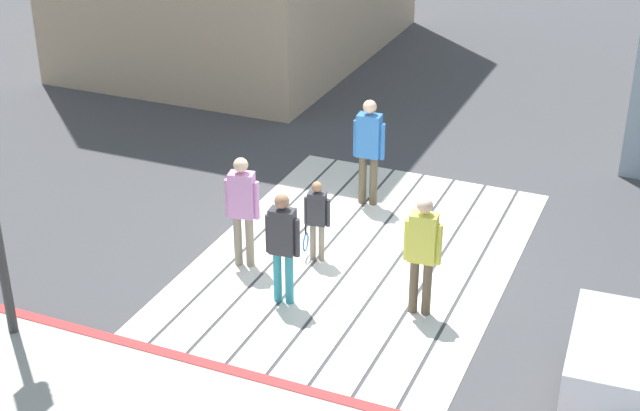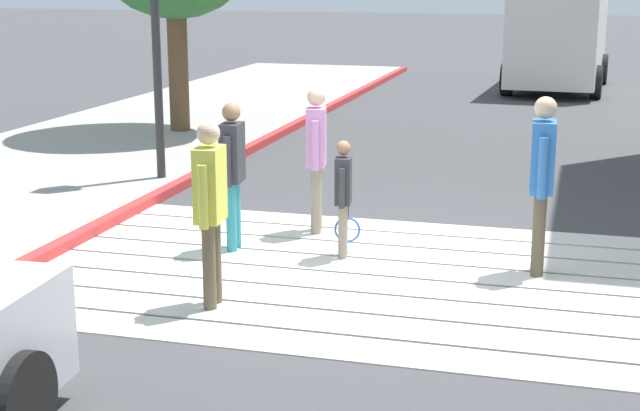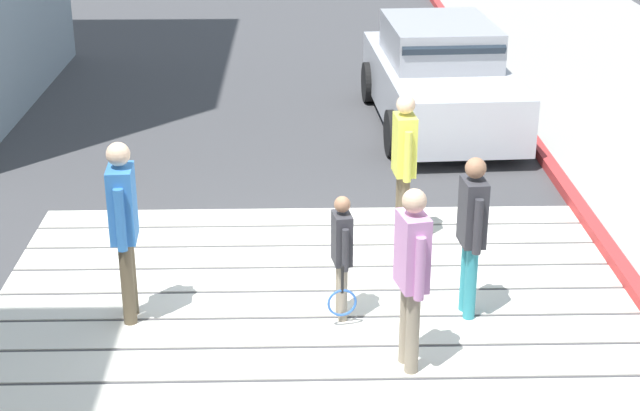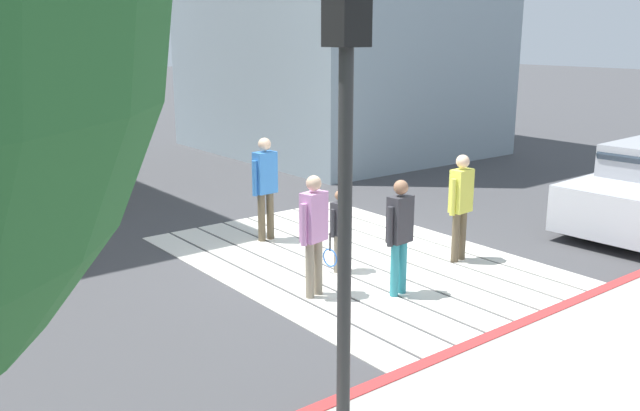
{
  "view_description": "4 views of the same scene",
  "coord_description": "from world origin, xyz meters",
  "px_view_note": "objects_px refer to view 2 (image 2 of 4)",
  "views": [
    {
      "loc": [
        -11.18,
        -4.17,
        6.85
      ],
      "look_at": [
        -0.73,
        0.29,
        1.16
      ],
      "focal_mm": 52.68,
      "sensor_mm": 36.0,
      "label": 1
    },
    {
      "loc": [
        2.15,
        -8.99,
        2.98
      ],
      "look_at": [
        -0.3,
        -0.17,
        0.74
      ],
      "focal_mm": 53.99,
      "sensor_mm": 36.0,
      "label": 2
    },
    {
      "loc": [
        0.16,
        8.84,
        4.63
      ],
      "look_at": [
        -0.05,
        0.17,
        1.02
      ],
      "focal_mm": 54.88,
      "sensor_mm": 36.0,
      "label": 3
    },
    {
      "loc": [
        -7.73,
        6.78,
        3.51
      ],
      "look_at": [
        -0.05,
        0.76,
        1.03
      ],
      "focal_mm": 38.3,
      "sensor_mm": 36.0,
      "label": 4
    }
  ],
  "objects_px": {
    "pedestrian_adult_lead": "(316,149)",
    "pedestrian_adult_side": "(542,173)",
    "pedestrian_adult_trailing": "(210,201)",
    "van_down_street": "(559,39)",
    "pedestrian_child_with_racket": "(343,193)",
    "pedestrian_teen_behind": "(232,166)"
  },
  "relations": [
    {
      "from": "pedestrian_child_with_racket",
      "to": "pedestrian_adult_side",
      "type": "bearing_deg",
      "value": -1.02
    },
    {
      "from": "pedestrian_teen_behind",
      "to": "van_down_street",
      "type": "bearing_deg",
      "value": 79.88
    },
    {
      "from": "pedestrian_adult_side",
      "to": "van_down_street",
      "type": "bearing_deg",
      "value": 91.43
    },
    {
      "from": "van_down_street",
      "to": "pedestrian_adult_side",
      "type": "distance_m",
      "value": 15.94
    },
    {
      "from": "pedestrian_adult_lead",
      "to": "van_down_street",
      "type": "bearing_deg",
      "value": 81.75
    },
    {
      "from": "van_down_street",
      "to": "pedestrian_child_with_racket",
      "type": "relative_size",
      "value": 4.19
    },
    {
      "from": "van_down_street",
      "to": "pedestrian_adult_side",
      "type": "bearing_deg",
      "value": -88.57
    },
    {
      "from": "pedestrian_adult_lead",
      "to": "pedestrian_adult_trailing",
      "type": "xyz_separation_m",
      "value": [
        -0.22,
        -2.71,
        0.01
      ]
    },
    {
      "from": "pedestrian_teen_behind",
      "to": "pedestrian_adult_trailing",
      "type": "bearing_deg",
      "value": -75.52
    },
    {
      "from": "pedestrian_adult_lead",
      "to": "pedestrian_adult_side",
      "type": "xyz_separation_m",
      "value": [
        2.57,
        -0.93,
        0.06
      ]
    },
    {
      "from": "van_down_street",
      "to": "pedestrian_child_with_racket",
      "type": "height_order",
      "value": "van_down_street"
    },
    {
      "from": "van_down_street",
      "to": "pedestrian_teen_behind",
      "type": "xyz_separation_m",
      "value": [
        -2.85,
        -15.94,
        -0.33
      ]
    },
    {
      "from": "pedestrian_adult_lead",
      "to": "pedestrian_adult_trailing",
      "type": "distance_m",
      "value": 2.71
    },
    {
      "from": "pedestrian_adult_trailing",
      "to": "pedestrian_adult_lead",
      "type": "bearing_deg",
      "value": 85.44
    },
    {
      "from": "pedestrian_adult_lead",
      "to": "pedestrian_adult_side",
      "type": "relative_size",
      "value": 0.94
    },
    {
      "from": "pedestrian_child_with_racket",
      "to": "pedestrian_adult_lead",
      "type": "bearing_deg",
      "value": 121.49
    },
    {
      "from": "pedestrian_adult_trailing",
      "to": "pedestrian_teen_behind",
      "type": "xyz_separation_m",
      "value": [
        -0.46,
        1.77,
        -0.05
      ]
    },
    {
      "from": "pedestrian_adult_side",
      "to": "pedestrian_adult_lead",
      "type": "bearing_deg",
      "value": 160.09
    },
    {
      "from": "pedestrian_adult_trailing",
      "to": "pedestrian_child_with_racket",
      "type": "xyz_separation_m",
      "value": [
        0.76,
        1.81,
        -0.28
      ]
    },
    {
      "from": "pedestrian_adult_lead",
      "to": "pedestrian_teen_behind",
      "type": "xyz_separation_m",
      "value": [
        -0.67,
        -0.94,
        -0.04
      ]
    },
    {
      "from": "van_down_street",
      "to": "pedestrian_teen_behind",
      "type": "bearing_deg",
      "value": -100.12
    },
    {
      "from": "van_down_street",
      "to": "pedestrian_adult_lead",
      "type": "xyz_separation_m",
      "value": [
        -2.17,
        -15.0,
        -0.29
      ]
    }
  ]
}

